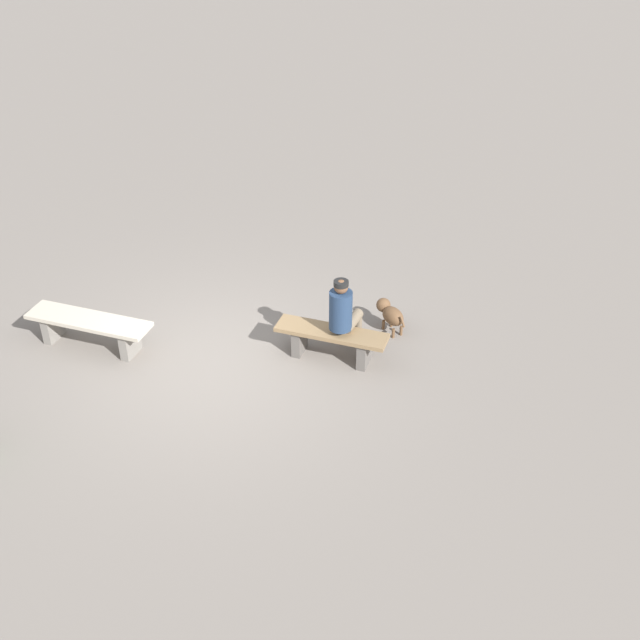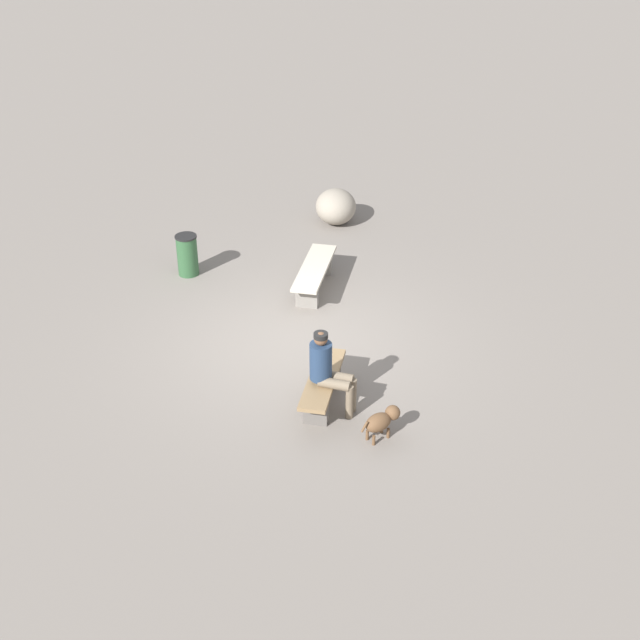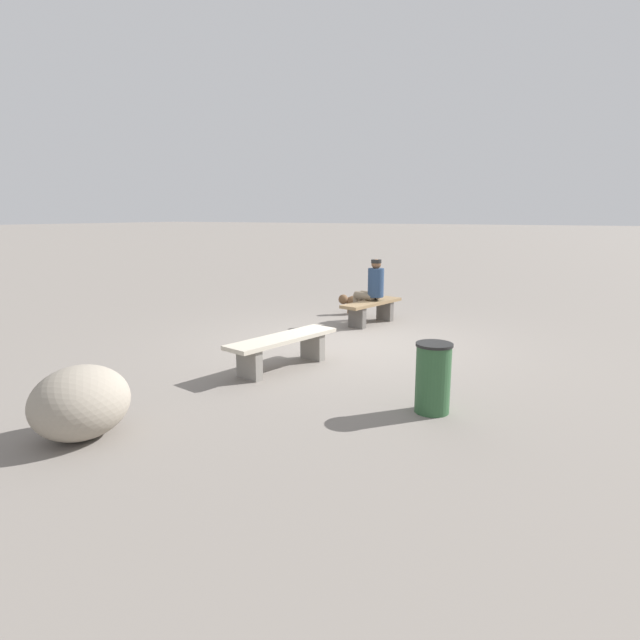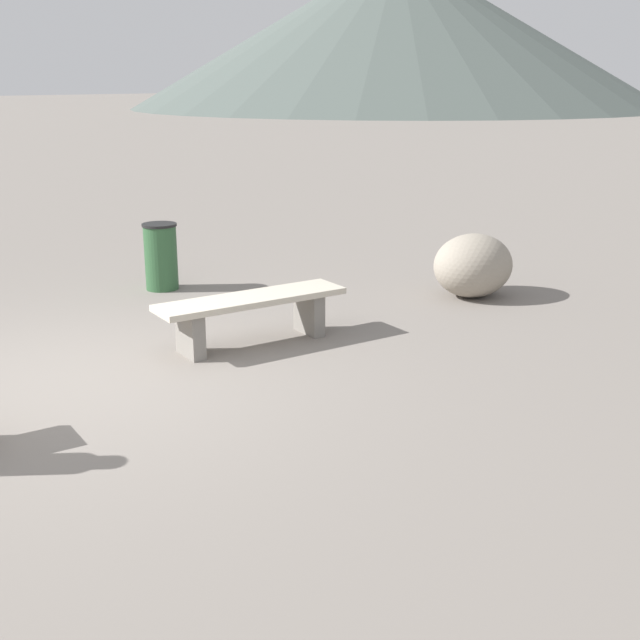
% 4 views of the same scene
% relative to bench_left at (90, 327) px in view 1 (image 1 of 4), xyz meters
% --- Properties ---
extents(ground, '(210.00, 210.00, 0.06)m').
position_rel_bench_left_xyz_m(ground, '(1.81, -0.23, -0.36)').
color(ground, gray).
extents(bench_left, '(1.88, 0.82, 0.46)m').
position_rel_bench_left_xyz_m(bench_left, '(0.00, 0.00, 0.00)').
color(bench_left, gray).
rests_on(bench_left, ground).
extents(bench_right, '(1.61, 0.71, 0.46)m').
position_rel_bench_left_xyz_m(bench_right, '(3.42, 0.12, -0.01)').
color(bench_right, '#605B56').
rests_on(bench_right, ground).
extents(seated_person, '(0.44, 0.67, 1.28)m').
position_rel_bench_left_xyz_m(seated_person, '(3.57, 0.19, 0.39)').
color(seated_person, navy).
rests_on(seated_person, ground).
extents(dog, '(0.48, 0.56, 0.43)m').
position_rel_bench_left_xyz_m(dog, '(4.19, 0.92, -0.05)').
color(dog, brown).
rests_on(dog, ground).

